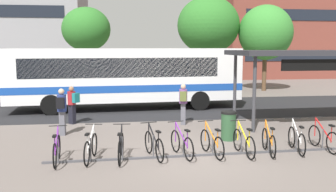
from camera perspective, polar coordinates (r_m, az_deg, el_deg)
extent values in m
plane|color=#6B605B|center=(11.64, 3.80, -8.97)|extent=(200.00, 200.00, 0.00)
cube|color=#232326|center=(20.35, -1.25, -1.82)|extent=(80.00, 7.20, 0.01)
cube|color=white|center=(20.01, -6.38, 3.30)|extent=(12.13, 3.24, 2.70)
cube|color=#1947A3|center=(20.07, -6.36, 1.45)|extent=(12.15, 3.26, 0.36)
cube|color=black|center=(21.11, 8.58, 6.55)|extent=(1.13, 2.35, 0.40)
cube|color=black|center=(21.33, 9.88, 4.22)|extent=(0.21, 2.19, 1.40)
cube|color=black|center=(21.21, -7.49, 4.61)|extent=(9.83, 0.63, 0.97)
cube|color=black|center=(18.73, -7.01, 4.25)|extent=(9.83, 0.63, 0.97)
cylinder|color=black|center=(21.90, 3.17, 0.14)|extent=(1.02, 0.36, 1.00)
cylinder|color=black|center=(19.68, 4.81, -0.70)|extent=(1.02, 0.36, 1.00)
cylinder|color=black|center=(21.34, -16.59, -0.35)|extent=(1.02, 0.36, 1.00)
cylinder|color=black|center=(19.07, -17.25, -1.28)|extent=(1.02, 0.36, 1.00)
cube|color=#47474C|center=(11.57, 4.58, -8.93)|extent=(9.10, 0.37, 0.06)
cylinder|color=#47474C|center=(11.24, -16.33, -8.02)|extent=(0.04, 0.04, 0.70)
cylinder|color=#47474C|center=(11.17, -11.64, -7.97)|extent=(0.04, 0.04, 0.70)
cylinder|color=#47474C|center=(11.17, -6.92, -7.87)|extent=(0.04, 0.04, 0.70)
cylinder|color=#47474C|center=(11.24, -2.24, -7.72)|extent=(0.04, 0.04, 0.70)
cylinder|color=#47474C|center=(11.39, 2.35, -7.52)|extent=(0.04, 0.04, 0.70)
cylinder|color=#47474C|center=(11.60, 6.79, -7.28)|extent=(0.04, 0.04, 0.70)
cylinder|color=#47474C|center=(11.88, 11.04, -7.01)|extent=(0.04, 0.04, 0.70)
cylinder|color=#47474C|center=(12.23, 15.07, -6.72)|extent=(0.04, 0.04, 0.70)
cylinder|color=#47474C|center=(12.63, 18.85, -6.41)|extent=(0.04, 0.04, 0.70)
cylinder|color=#47474C|center=(13.08, 22.38, -6.11)|extent=(0.04, 0.04, 0.70)
torus|color=black|center=(11.75, -16.21, -7.32)|extent=(0.08, 0.71, 0.70)
torus|color=black|center=(10.78, -16.77, -8.69)|extent=(0.08, 0.71, 0.70)
cube|color=#702893|center=(11.21, -16.53, -6.40)|extent=(0.07, 0.92, 0.58)
cylinder|color=#702893|center=(10.80, -16.76, -7.20)|extent=(0.03, 0.03, 0.55)
cube|color=black|center=(10.74, -16.82, -5.84)|extent=(0.11, 0.22, 0.05)
cylinder|color=#702893|center=(11.66, -16.28, -5.85)|extent=(0.03, 0.03, 0.65)
cylinder|color=black|center=(11.59, -16.34, -4.34)|extent=(0.52, 0.05, 0.03)
torus|color=black|center=(11.73, -11.07, -7.19)|extent=(0.15, 0.70, 0.70)
torus|color=black|center=(10.77, -12.19, -8.55)|extent=(0.15, 0.70, 0.70)
cube|color=silver|center=(11.19, -11.63, -6.26)|extent=(0.17, 0.91, 0.58)
cylinder|color=silver|center=(10.80, -12.11, -7.05)|extent=(0.03, 0.03, 0.55)
cube|color=black|center=(10.74, -12.15, -5.69)|extent=(0.13, 0.23, 0.05)
cylinder|color=silver|center=(11.64, -11.13, -5.72)|extent=(0.04, 0.04, 0.65)
cylinder|color=black|center=(11.57, -11.17, -4.20)|extent=(0.52, 0.10, 0.03)
torus|color=black|center=(11.61, -6.95, -7.25)|extent=(0.11, 0.71, 0.70)
torus|color=black|center=(10.63, -7.36, -8.65)|extent=(0.11, 0.71, 0.70)
cube|color=black|center=(11.06, -7.16, -6.33)|extent=(0.11, 0.92, 0.58)
cylinder|color=black|center=(10.66, -7.34, -7.14)|extent=(0.03, 0.03, 0.55)
cube|color=black|center=(10.60, -7.36, -5.76)|extent=(0.12, 0.23, 0.05)
cylinder|color=black|center=(11.52, -6.98, -5.77)|extent=(0.03, 0.03, 0.65)
cylinder|color=black|center=(11.45, -7.01, -4.24)|extent=(0.52, 0.07, 0.03)
torus|color=black|center=(11.78, -2.96, -6.99)|extent=(0.20, 0.70, 0.70)
torus|color=black|center=(10.85, -1.28, -8.26)|extent=(0.20, 0.70, 0.70)
cube|color=black|center=(11.26, -2.20, -6.03)|extent=(0.24, 0.90, 0.58)
cylinder|color=black|center=(10.87, -1.46, -6.79)|extent=(0.04, 0.04, 0.55)
cube|color=black|center=(10.81, -1.47, -5.43)|extent=(0.15, 0.24, 0.05)
cylinder|color=black|center=(11.69, -2.94, -5.53)|extent=(0.04, 0.04, 0.65)
cylinder|color=black|center=(11.62, -2.95, -4.02)|extent=(0.51, 0.15, 0.03)
torus|color=black|center=(11.91, 1.12, -6.83)|extent=(0.21, 0.70, 0.70)
torus|color=black|center=(11.00, 3.15, -8.04)|extent=(0.21, 0.70, 0.70)
cube|color=#702893|center=(11.39, 2.06, -5.86)|extent=(0.24, 0.90, 0.58)
cylinder|color=#702893|center=(11.02, 2.94, -6.59)|extent=(0.04, 0.04, 0.55)
cube|color=black|center=(10.96, 2.95, -5.26)|extent=(0.15, 0.24, 0.05)
cylinder|color=#702893|center=(11.82, 1.16, -5.37)|extent=(0.04, 0.04, 0.65)
cylinder|color=black|center=(11.75, 1.17, -3.88)|extent=(0.51, 0.15, 0.03)
torus|color=black|center=(12.06, 5.64, -6.68)|extent=(0.17, 0.70, 0.70)
torus|color=black|center=(11.16, 7.72, -7.87)|extent=(0.17, 0.70, 0.70)
cube|color=orange|center=(11.55, 6.62, -5.72)|extent=(0.19, 0.91, 0.58)
cylinder|color=orange|center=(11.18, 7.52, -6.44)|extent=(0.03, 0.03, 0.55)
cube|color=black|center=(11.12, 7.55, -5.12)|extent=(0.14, 0.23, 0.05)
cylinder|color=orange|center=(11.97, 5.69, -5.24)|extent=(0.04, 0.04, 0.65)
cylinder|color=black|center=(11.91, 5.71, -3.77)|extent=(0.52, 0.12, 0.03)
torus|color=black|center=(12.27, 10.47, -6.52)|extent=(0.08, 0.71, 0.70)
torus|color=black|center=(11.36, 12.37, -7.71)|extent=(0.08, 0.71, 0.70)
cube|color=yellow|center=(11.76, 11.38, -5.59)|extent=(0.09, 0.92, 0.58)
cylinder|color=yellow|center=(11.39, 12.20, -6.30)|extent=(0.03, 0.03, 0.55)
cube|color=black|center=(11.33, 12.24, -5.00)|extent=(0.11, 0.23, 0.05)
cylinder|color=yellow|center=(12.18, 10.54, -5.11)|extent=(0.03, 0.03, 0.65)
cylinder|color=black|center=(12.12, 10.58, -3.66)|extent=(0.52, 0.06, 0.03)
torus|color=black|center=(12.62, 14.44, -6.25)|extent=(0.16, 0.70, 0.70)
torus|color=black|center=(11.66, 15.57, -7.42)|extent=(0.16, 0.70, 0.70)
cube|color=orange|center=(12.08, 15.01, -5.35)|extent=(0.18, 0.91, 0.58)
cylinder|color=orange|center=(11.69, 15.50, -6.05)|extent=(0.03, 0.03, 0.55)
cube|color=black|center=(11.63, 15.54, -4.78)|extent=(0.13, 0.23, 0.05)
cylinder|color=orange|center=(12.53, 14.51, -4.87)|extent=(0.04, 0.04, 0.65)
cylinder|color=black|center=(12.47, 14.56, -3.46)|extent=(0.52, 0.11, 0.03)
torus|color=black|center=(13.08, 18.21, -5.91)|extent=(0.16, 0.70, 0.70)
torus|color=black|center=(12.13, 19.59, -7.00)|extent=(0.16, 0.70, 0.70)
cube|color=silver|center=(12.55, 18.91, -5.02)|extent=(0.18, 0.91, 0.58)
cylinder|color=silver|center=(12.16, 19.50, -5.68)|extent=(0.03, 0.03, 0.55)
cube|color=black|center=(12.11, 19.56, -4.46)|extent=(0.13, 0.23, 0.05)
cylinder|color=silver|center=(12.99, 18.29, -4.58)|extent=(0.04, 0.04, 0.65)
cylinder|color=black|center=(12.93, 18.35, -3.22)|extent=(0.52, 0.11, 0.03)
torus|color=black|center=(13.54, 21.27, -5.59)|extent=(0.08, 0.71, 0.70)
torus|color=black|center=(12.70, 23.69, -6.56)|extent=(0.08, 0.71, 0.70)
cube|color=red|center=(13.07, 22.46, -4.70)|extent=(0.08, 0.92, 0.58)
cylinder|color=red|center=(12.73, 23.50, -5.30)|extent=(0.03, 0.03, 0.55)
cube|color=black|center=(12.67, 23.56, -4.14)|extent=(0.11, 0.22, 0.05)
cylinder|color=red|center=(13.45, 21.38, -4.31)|extent=(0.03, 0.03, 0.65)
cylinder|color=black|center=(13.40, 21.44, -2.99)|extent=(0.52, 0.05, 0.03)
cylinder|color=#38383D|center=(14.79, 12.92, 0.21)|extent=(0.14, 0.14, 2.94)
cylinder|color=#38383D|center=(16.89, 10.09, 1.17)|extent=(0.14, 0.14, 2.94)
cube|color=#28282D|center=(16.89, 20.42, 6.17)|extent=(6.38, 3.19, 0.20)
cube|color=black|center=(15.80, 22.61, 4.37)|extent=(3.53, 0.15, 0.44)
cube|color=#565660|center=(16.03, 2.30, -2.71)|extent=(0.24, 0.29, 0.92)
cylinder|color=#7F4C93|center=(15.92, 2.32, -0.04)|extent=(0.40, 0.40, 0.59)
sphere|color=tan|center=(15.87, 2.32, 1.42)|extent=(0.22, 0.22, 0.22)
cube|color=#56602D|center=(15.66, 2.31, -0.05)|extent=(0.31, 0.23, 0.40)
cube|color=#565660|center=(14.66, -15.68, -3.99)|extent=(0.21, 0.27, 0.90)
cylinder|color=navy|center=(14.53, -15.79, -1.02)|extent=(0.36, 0.36, 0.63)
sphere|color=tan|center=(14.48, -15.85, 0.65)|extent=(0.22, 0.22, 0.22)
cube|color=black|center=(14.27, -15.99, -1.05)|extent=(0.29, 0.19, 0.40)
cube|color=black|center=(16.67, -14.31, -2.69)|extent=(0.33, 0.32, 0.84)
cylinder|color=maroon|center=(16.56, -14.39, -0.30)|extent=(0.48, 0.48, 0.57)
sphere|color=#936B4C|center=(16.51, -14.43, 1.05)|extent=(0.22, 0.22, 0.22)
cube|color=#197075|center=(16.37, -13.77, -0.27)|extent=(0.32, 0.33, 0.40)
cylinder|color=#284C2D|center=(13.56, 9.14, -4.62)|extent=(0.52, 0.52, 0.95)
cylinder|color=black|center=(13.46, 9.18, -2.48)|extent=(0.55, 0.55, 0.08)
cylinder|color=brown|center=(29.73, -12.12, 4.05)|extent=(0.32, 0.32, 3.20)
ellipsoid|color=#2D7028|center=(29.71, -12.28, 9.86)|extent=(3.67, 3.67, 3.33)
cylinder|color=brown|center=(28.59, 6.03, 3.93)|extent=(0.32, 0.32, 3.09)
ellipsoid|color=#2D7028|center=(28.58, 6.13, 10.63)|extent=(4.61, 4.61, 4.23)
cylinder|color=brown|center=(29.14, 14.36, 3.34)|extent=(0.32, 0.32, 2.61)
ellipsoid|color=#388433|center=(29.09, 14.56, 9.29)|extent=(3.97, 3.97, 4.04)
cube|color=black|center=(42.13, 23.89, 5.64)|extent=(18.91, 0.06, 1.10)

